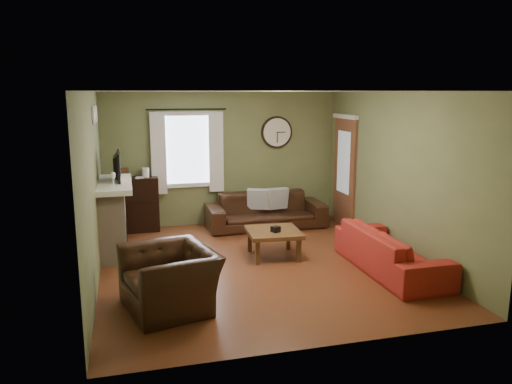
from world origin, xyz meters
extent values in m
cube|color=#602F19|center=(0.00, 0.00, 0.00)|extent=(4.60, 5.20, 0.00)
cube|color=white|center=(0.00, 0.00, 2.60)|extent=(4.60, 5.20, 0.00)
cube|color=olive|center=(-2.30, 0.00, 1.30)|extent=(0.00, 5.20, 2.60)
cube|color=olive|center=(2.30, 0.00, 1.30)|extent=(0.00, 5.20, 2.60)
cube|color=olive|center=(0.00, 2.60, 1.30)|extent=(4.60, 0.00, 2.60)
cube|color=olive|center=(0.00, -2.60, 1.30)|extent=(4.60, 0.00, 2.60)
cube|color=#BFAD8F|center=(-2.10, 1.15, 0.55)|extent=(0.40, 1.40, 1.10)
cube|color=black|center=(-1.91, 1.15, 0.30)|extent=(0.04, 0.60, 0.55)
cube|color=white|center=(-2.07, 1.15, 1.14)|extent=(0.58, 1.60, 0.08)
imported|color=black|center=(-2.05, 1.30, 1.35)|extent=(0.08, 0.60, 0.35)
cube|color=#994C3F|center=(-1.97, 1.30, 1.41)|extent=(0.02, 0.62, 0.36)
cylinder|color=white|center=(-2.28, 0.80, 2.25)|extent=(0.28, 0.28, 0.03)
cylinder|color=white|center=(-2.28, 1.15, 2.25)|extent=(0.28, 0.28, 0.03)
cylinder|color=white|center=(-2.28, 1.50, 2.25)|extent=(0.28, 0.28, 0.03)
cylinder|color=black|center=(-0.70, 2.48, 2.27)|extent=(0.03, 0.03, 1.50)
cube|color=white|center=(-1.25, 2.48, 1.45)|extent=(0.28, 0.04, 1.55)
cube|color=white|center=(-0.15, 2.48, 1.45)|extent=(0.28, 0.04, 1.55)
cube|color=brown|center=(2.27, 1.85, 1.05)|extent=(0.05, 0.90, 2.10)
imported|color=#53351B|center=(-1.70, 2.29, 0.96)|extent=(0.15, 0.21, 0.02)
imported|color=black|center=(0.73, 2.04, 0.33)|extent=(2.27, 0.89, 0.66)
cube|color=#A7ADB3|center=(0.98, 2.08, 0.55)|extent=(0.42, 0.18, 0.41)
cube|color=#A7ADB3|center=(0.59, 2.13, 0.55)|extent=(0.41, 0.26, 0.40)
imported|color=maroon|center=(1.83, -0.76, 0.31)|extent=(0.84, 2.14, 0.63)
imported|color=black|center=(-1.41, -1.23, 0.37)|extent=(1.24, 1.35, 0.74)
cube|color=black|center=(0.36, 0.20, 0.40)|extent=(0.16, 0.16, 0.09)
camera|label=1|loc=(-1.85, -7.01, 2.59)|focal=35.00mm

